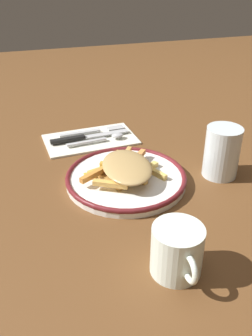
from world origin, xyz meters
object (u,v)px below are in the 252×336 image
knife (83,137)px  water_glass (222,152)px  coffee_mug (179,250)px  fries_heap (126,168)px  fork (93,131)px  plate (126,178)px  napkin (90,139)px  spoon (105,138)px

knife → water_glass: (0.25, 0.26, 0.04)m
water_glass → coffee_mug: (0.24, -0.20, -0.02)m
fries_heap → fork: 0.25m
plate → coffee_mug: bearing=0.6°
napkin → fork: bearing=156.9°
plate → spoon: size_ratio=1.70×
napkin → knife: bearing=-85.5°
napkin → knife: 0.02m
napkin → spoon: size_ratio=1.53×
napkin → spoon: (0.02, 0.03, 0.01)m
fork → water_glass: (0.28, 0.23, 0.04)m
napkin → spoon: bearing=54.6°
fries_heap → spoon: fries_heap is taller
spoon → plate: bearing=-1.3°
spoon → fork: bearing=-157.1°
plate → fork: plate is taller
spoon → water_glass: size_ratio=1.36×
fries_heap → knife: 0.23m
spoon → napkin: bearing=-125.4°
plate → water_glass: size_ratio=2.30×
water_glass → napkin: bearing=-136.5°
fork → coffee_mug: 0.52m
plate → fork: (-0.25, -0.02, 0.00)m
knife → coffee_mug: coffee_mug is taller
napkin → coffee_mug: 0.49m
knife → fork: bearing=134.1°
plate → napkin: (-0.22, -0.03, -0.01)m
plate → coffee_mug: coffee_mug is taller
plate → fries_heap: size_ratio=1.39×
fries_heap → fork: size_ratio=1.06×
coffee_mug → plate: bearing=-179.4°
plate → napkin: 0.22m
fork → coffee_mug: coffee_mug is taller
fries_heap → spoon: (-0.20, 0.00, -0.02)m
plate → spoon: plate is taller
fries_heap → fork: bearing=-175.8°
water_glass → coffee_mug: 0.31m
knife → napkin: bearing=94.5°
fries_heap → coffee_mug: size_ratio=1.76×
plate → knife: size_ratio=1.23×
spoon → coffee_mug: (0.46, -0.00, 0.03)m
spoon → coffee_mug: bearing=-0.2°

